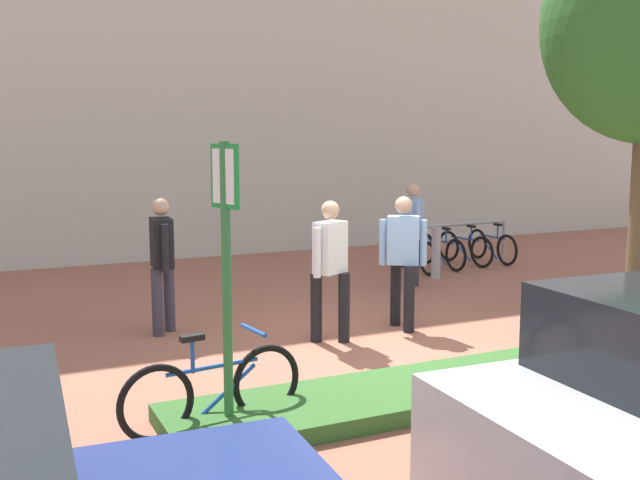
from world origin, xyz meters
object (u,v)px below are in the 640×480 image
(person_shirt_blue, at_px, (413,228))
(person_shirt_white, at_px, (330,262))
(person_suited_navy, at_px, (162,257))
(bollard_steel, at_px, (436,253))
(parking_sign_post, at_px, (226,246))
(bike_at_sign, at_px, (214,390))
(bike_rack_cluster, at_px, (453,248))
(person_casual_tan, at_px, (403,254))

(person_shirt_blue, distance_m, person_shirt_white, 3.57)
(person_shirt_blue, height_order, person_suited_navy, same)
(bollard_steel, height_order, person_shirt_blue, person_shirt_blue)
(bollard_steel, distance_m, person_suited_navy, 5.45)
(parking_sign_post, height_order, bike_at_sign, parking_sign_post)
(bike_rack_cluster, bearing_deg, person_casual_tan, -133.10)
(bike_rack_cluster, height_order, bollard_steel, bollard_steel)
(bike_at_sign, distance_m, bollard_steel, 7.37)
(bike_at_sign, bearing_deg, person_casual_tan, 34.24)
(bike_at_sign, bearing_deg, person_suited_navy, 83.77)
(person_suited_navy, bearing_deg, person_shirt_blue, 14.35)
(parking_sign_post, bearing_deg, person_suited_navy, 85.45)
(parking_sign_post, height_order, bollard_steel, parking_sign_post)
(bike_rack_cluster, distance_m, person_suited_navy, 6.71)
(bollard_steel, bearing_deg, bike_rack_cluster, 41.69)
(parking_sign_post, bearing_deg, person_shirt_white, 47.13)
(parking_sign_post, height_order, person_shirt_white, parking_sign_post)
(bike_at_sign, bearing_deg, bike_rack_cluster, 41.32)
(person_casual_tan, xyz_separation_m, person_shirt_white, (-1.12, -0.16, 0.00))
(person_shirt_white, bearing_deg, bike_at_sign, -135.94)
(bike_rack_cluster, bearing_deg, bollard_steel, -138.31)
(parking_sign_post, xyz_separation_m, bike_at_sign, (-0.09, 0.14, -1.25))
(bike_rack_cluster, relative_size, person_casual_tan, 1.54)
(bollard_steel, height_order, person_shirt_white, person_shirt_white)
(bike_at_sign, height_order, person_casual_tan, person_casual_tan)
(parking_sign_post, xyz_separation_m, bollard_steel, (5.45, 4.99, -1.14))
(bike_at_sign, xyz_separation_m, bollard_steel, (5.54, 4.86, 0.10))
(bike_rack_cluster, xyz_separation_m, person_shirt_blue, (-1.80, -1.37, 0.64))
(person_shirt_blue, bearing_deg, parking_sign_post, -135.87)
(person_shirt_blue, xyz_separation_m, person_casual_tan, (-1.55, -2.21, 0.00))
(parking_sign_post, relative_size, bike_at_sign, 1.46)
(parking_sign_post, bearing_deg, bike_at_sign, 122.20)
(bike_at_sign, distance_m, bike_rack_cluster, 8.73)
(parking_sign_post, bearing_deg, bollard_steel, 42.48)
(person_casual_tan, bearing_deg, bike_at_sign, -145.76)
(bollard_steel, bearing_deg, person_casual_tan, -131.11)
(person_shirt_blue, relative_size, person_casual_tan, 1.00)
(bike_at_sign, relative_size, person_shirt_blue, 0.97)
(bike_at_sign, distance_m, person_casual_tan, 3.93)
(bike_at_sign, xyz_separation_m, person_shirt_white, (2.09, 2.02, 0.63))
(person_shirt_white, bearing_deg, person_suited_navy, 144.13)
(bike_rack_cluster, relative_size, person_shirt_white, 1.54)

